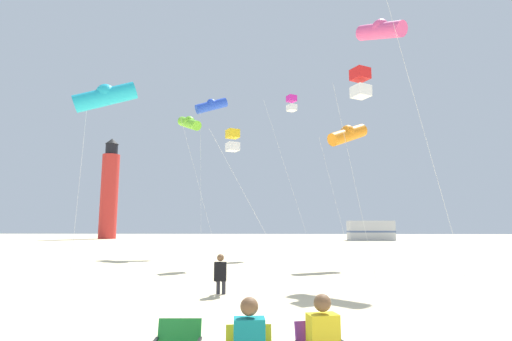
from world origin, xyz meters
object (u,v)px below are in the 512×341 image
object	(u,v)px
lighthouse_distant	(109,191)
rv_van_silver	(371,231)
kite_tube_rainbow	(381,30)
kite_box_gold	(233,140)
kite_tube_cyan	(106,96)
kite_flyer_standing	(220,273)
kite_tube_orange	(348,134)
kite_box_magenta	(292,104)
kite_tube_blue	(211,105)
kite_box_scarlet	(360,83)
kite_tube_lime	(189,123)

from	to	relation	value
lighthouse_distant	rv_van_silver	xyz separation A→B (m)	(41.29, -5.90, -6.45)
kite_tube_rainbow	kite_box_gold	xyz separation A→B (m)	(-6.99, 3.37, -4.20)
rv_van_silver	kite_tube_cyan	bearing A→B (deg)	-119.21
kite_flyer_standing	kite_tube_orange	distance (m)	12.25
lighthouse_distant	rv_van_silver	size ratio (longest dim) A/B	2.56
kite_box_gold	kite_tube_cyan	distance (m)	6.94
kite_tube_rainbow	rv_van_silver	world-z (taller)	kite_tube_rainbow
kite_box_magenta	lighthouse_distant	bearing A→B (deg)	129.12
lighthouse_distant	rv_van_silver	bearing A→B (deg)	-8.13
kite_box_gold	kite_tube_blue	size ratio (longest dim) A/B	0.60
kite_tube_cyan	kite_box_scarlet	bearing A→B (deg)	-0.84
kite_tube_cyan	rv_van_silver	world-z (taller)	kite_tube_cyan
rv_van_silver	kite_tube_orange	bearing A→B (deg)	-108.29
kite_tube_blue	kite_box_magenta	distance (m)	6.06
kite_tube_orange	rv_van_silver	bearing A→B (deg)	75.15
kite_box_scarlet	kite_box_magenta	size ratio (longest dim) A/B	0.70
kite_tube_rainbow	lighthouse_distant	size ratio (longest dim) A/B	0.68
kite_box_gold	kite_tube_lime	bearing A→B (deg)	119.61
kite_box_magenta	lighthouse_distant	world-z (taller)	lighthouse_distant
kite_box_magenta	kite_flyer_standing	bearing A→B (deg)	-99.84
kite_tube_lime	kite_tube_cyan	size ratio (longest dim) A/B	1.28
kite_box_scarlet	kite_box_gold	world-z (taller)	kite_box_scarlet
kite_flyer_standing	kite_tube_lime	size ratio (longest dim) A/B	0.12
kite_tube_cyan	lighthouse_distant	xyz separation A→B (m)	(-20.90, 48.15, 0.68)
kite_tube_blue	rv_van_silver	distance (m)	35.62
kite_flyer_standing	kite_box_scarlet	distance (m)	9.02
kite_flyer_standing	kite_tube_rainbow	xyz separation A→B (m)	(6.32, 5.22, 10.02)
kite_tube_cyan	rv_van_silver	distance (m)	47.26
kite_box_gold	kite_tube_blue	bearing A→B (deg)	107.54
kite_box_gold	lighthouse_distant	size ratio (longest dim) A/B	0.42
kite_box_scarlet	kite_tube_orange	world-z (taller)	kite_box_scarlet
kite_box_gold	rv_van_silver	distance (m)	40.62
kite_box_scarlet	kite_box_magenta	distance (m)	13.34
kite_tube_blue	kite_box_scarlet	bearing A→B (deg)	-58.82
kite_flyer_standing	kite_tube_cyan	size ratio (longest dim) A/B	0.15
kite_tube_orange	kite_tube_cyan	size ratio (longest dim) A/B	0.96
kite_box_magenta	kite_tube_cyan	bearing A→B (deg)	-122.55
kite_tube_lime	kite_tube_orange	world-z (taller)	kite_tube_lime
kite_box_scarlet	lighthouse_distant	bearing A→B (deg)	122.74
kite_box_scarlet	kite_tube_cyan	world-z (taller)	kite_box_scarlet
kite_tube_rainbow	lighthouse_distant	bearing A→B (deg)	125.01
kite_tube_orange	kite_tube_blue	world-z (taller)	kite_tube_blue
kite_tube_orange	kite_tube_cyan	bearing A→B (deg)	-152.21
kite_tube_cyan	kite_tube_blue	bearing A→B (deg)	81.39
kite_box_gold	kite_tube_cyan	bearing A→B (deg)	-131.59
kite_flyer_standing	kite_tube_cyan	bearing A→B (deg)	-37.08
kite_tube_orange	rv_van_silver	size ratio (longest dim) A/B	1.14
kite_tube_blue	kite_tube_cyan	xyz separation A→B (m)	(-2.01, -13.29, -3.87)
kite_box_scarlet	kite_tube_rainbow	xyz separation A→B (m)	(1.42, 1.94, 3.20)
kite_flyer_standing	lighthouse_distant	size ratio (longest dim) A/B	0.07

